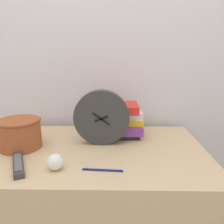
% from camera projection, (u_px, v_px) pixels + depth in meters
% --- Properties ---
extents(wall_back, '(6.00, 0.04, 2.40)m').
position_uv_depth(wall_back, '(85.00, 53.00, 1.28)').
color(wall_back, silver).
rests_on(wall_back, ground_plane).
extents(desk, '(1.18, 0.64, 0.77)m').
position_uv_depth(desk, '(80.00, 218.00, 1.11)').
color(desk, tan).
rests_on(desk, ground_plane).
extents(desk_clock, '(0.26, 0.05, 0.26)m').
position_uv_depth(desk_clock, '(102.00, 118.00, 1.03)').
color(desk_clock, '#333333').
rests_on(desk_clock, desk).
extents(book_stack, '(0.24, 0.18, 0.17)m').
position_uv_depth(book_stack, '(120.00, 120.00, 1.15)').
color(book_stack, '#232328').
rests_on(book_stack, desk).
extents(basket, '(0.20, 0.20, 0.14)m').
position_uv_depth(basket, '(20.00, 133.00, 1.00)').
color(basket, '#994C28').
rests_on(basket, desk).
extents(tv_remote, '(0.12, 0.19, 0.02)m').
position_uv_depth(tv_remote, '(18.00, 164.00, 0.84)').
color(tv_remote, '#333338').
rests_on(tv_remote, desk).
extents(crumpled_paper_ball, '(0.06, 0.06, 0.06)m').
position_uv_depth(crumpled_paper_ball, '(55.00, 162.00, 0.82)').
color(crumpled_paper_ball, white).
rests_on(crumpled_paper_ball, desk).
extents(pen, '(0.15, 0.02, 0.01)m').
position_uv_depth(pen, '(103.00, 170.00, 0.81)').
color(pen, navy).
rests_on(pen, desk).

